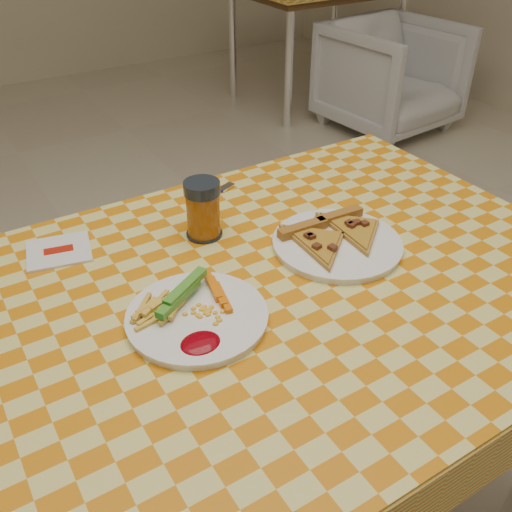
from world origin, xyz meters
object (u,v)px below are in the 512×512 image
Objects in this scene: bg_chair at (392,72)px; table at (263,317)px; drink_glass at (203,210)px; plate_left at (197,318)px; plate_right at (337,245)px.

table is at bearing -143.88° from bg_chair.
drink_glass is 0.17× the size of bg_chair.
table is at bearing 8.27° from plate_left.
table is 5.06× the size of plate_right.
plate_right is at bearing 9.18° from table.
bg_chair is (2.10, 1.62, -0.46)m from drink_glass.
plate_right is 0.28m from drink_glass.
table is 0.21m from plate_right.
plate_right is (0.19, 0.03, 0.08)m from table.
bg_chair is at bearing 39.66° from plate_left.
bg_chair is at bearing 43.51° from plate_right.
plate_right is at bearing -41.66° from drink_glass.
plate_left reaches higher than bg_chair.
drink_glass reaches higher than plate_left.
drink_glass reaches higher than table.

